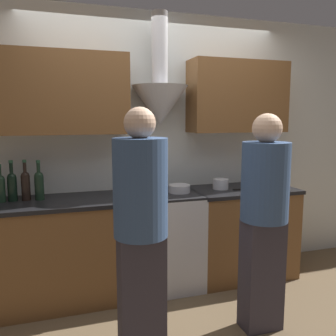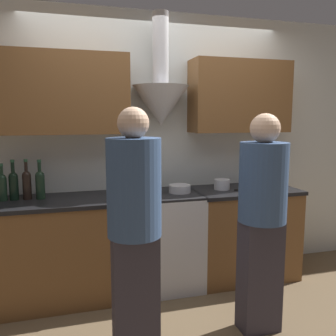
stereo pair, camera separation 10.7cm
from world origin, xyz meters
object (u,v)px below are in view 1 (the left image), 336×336
Objects in this scene: person_foreground_left at (141,233)px; saucepan at (221,184)px; stove_range at (165,239)px; orange_fruit at (251,183)px; wine_bottle_2 at (12,185)px; wine_bottle_3 at (26,184)px; wine_bottle_1 at (0,187)px; wine_bottle_4 at (39,184)px; person_foreground_right at (264,214)px; stock_pot at (150,186)px; mixing_bowl at (179,189)px.

saucepan is at bearing 46.67° from person_foreground_left.
stove_range is 11.85× the size of orange_fruit.
wine_bottle_3 is (0.11, -0.01, 0.00)m from wine_bottle_2.
wine_bottle_1 is at bearing 127.27° from person_foreground_left.
wine_bottle_4 is 1.86m from person_foreground_right.
wine_bottle_4 is (-1.10, 0.07, 0.58)m from stove_range.
person_foreground_right is at bearing -115.49° from orange_fruit.
wine_bottle_3 is at bearing 176.59° from stock_pot.
stock_pot is 0.28m from mixing_bowl.
stock_pot is at bearing -3.09° from wine_bottle_4.
wine_bottle_3 reaches higher than saucepan.
wine_bottle_3 is 1.70× the size of mixing_bowl.
person_foreground_left is at bearing -113.72° from stove_range.
wine_bottle_4 is 1.68m from saucepan.
wine_bottle_4 reaches higher than wine_bottle_1.
wine_bottle_3 is at bearing 178.15° from saucepan.
saucepan reaches higher than mixing_bowl.
wine_bottle_2 reaches higher than orange_fruit.
wine_bottle_4 is 0.96m from stock_pot.
stove_range is 2.59× the size of wine_bottle_3.
wine_bottle_4 is at bearing -2.01° from wine_bottle_1.
wine_bottle_1 reaches higher than stove_range.
stock_pot is (1.26, -0.06, -0.06)m from wine_bottle_1.
mixing_bowl is at bearing 60.32° from person_foreground_left.
person_foreground_right is (-0.43, -0.90, -0.04)m from orange_fruit.
mixing_bowl is at bearing 111.54° from person_foreground_right.
stove_range is at bearing 118.71° from person_foreground_right.
wine_bottle_1 is at bearing 178.36° from saucepan.
stock_pot is 0.13× the size of person_foreground_left.
stove_range is 1.44m from wine_bottle_2.
wine_bottle_3 is 0.21× the size of person_foreground_right.
stock_pot is 1.19m from person_foreground_left.
mixing_bowl is 1.33× the size of saucepan.
wine_bottle_1 is 0.19× the size of person_foreground_left.
person_foreground_right is (1.69, -0.97, -0.14)m from wine_bottle_3.
wine_bottle_3 reaches higher than stove_range.
wine_bottle_4 is at bearing 178.43° from saucepan.
wine_bottle_1 is 0.92× the size of wine_bottle_2.
stove_range is at bearing -3.53° from wine_bottle_4.
wine_bottle_3 is at bearing 178.17° from orange_fruit.
mixing_bowl is at bearing -3.82° from wine_bottle_2.
stock_pot is at bearing -2.83° from wine_bottle_1.
person_foreground_right is (1.89, -0.97, -0.13)m from wine_bottle_1.
wine_bottle_4 is 1.66× the size of mixing_bowl.
wine_bottle_1 is (-1.40, 0.08, 0.57)m from stove_range.
wine_bottle_1 reaches higher than saucepan.
wine_bottle_4 is at bearing 148.81° from person_foreground_right.
saucepan is at bearing -1.99° from wine_bottle_2.
stove_range is at bearing -3.76° from wine_bottle_3.
mixing_bowl is 0.44m from saucepan.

